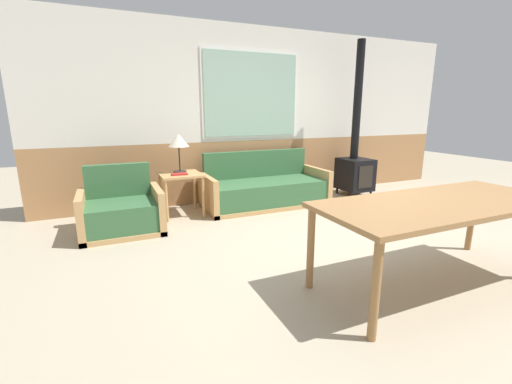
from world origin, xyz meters
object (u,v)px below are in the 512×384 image
wood_stove (355,160)px  dining_table (441,209)px  table_lamp (179,142)px  armchair (122,213)px  couch (265,190)px  side_table (181,181)px

wood_stove → dining_table: bearing=-117.4°
table_lamp → dining_table: 3.30m
armchair → wood_stove: (3.77, 0.36, 0.37)m
couch → dining_table: size_ratio=0.91×
armchair → side_table: size_ratio=1.57×
side_table → dining_table: bearing=-61.4°
table_lamp → wood_stove: size_ratio=0.21×
side_table → table_lamp: size_ratio=1.11×
dining_table → wood_stove: wood_stove is taller
armchair → table_lamp: 1.23m
side_table → table_lamp: table_lamp is taller
couch → wood_stove: size_ratio=0.75×
couch → table_lamp: (-1.26, 0.11, 0.77)m
wood_stove → side_table: bearing=179.4°
table_lamp → wood_stove: bearing=-2.4°
table_lamp → armchair: bearing=-149.2°
side_table → dining_table: (1.53, -2.81, 0.17)m
armchair → side_table: armchair is taller
couch → side_table: (-1.28, 0.01, 0.25)m
couch → armchair: size_ratio=2.04×
couch → armchair: bearing=-169.7°
side_table → couch: bearing=-0.6°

